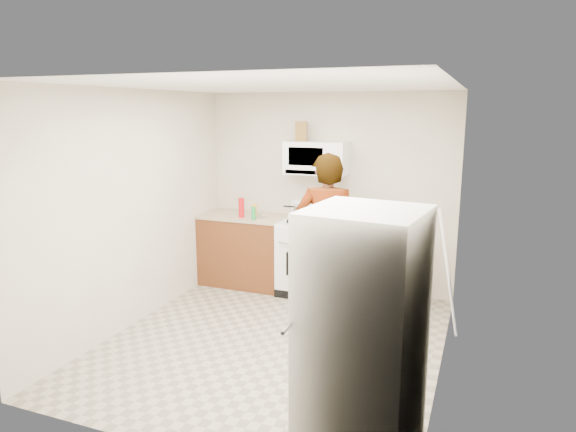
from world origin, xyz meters
The scene contains 20 objects.
floor centered at (0.00, 0.00, 0.00)m, with size 3.60×3.60×0.00m, color gray.
back_wall centered at (0.00, 1.79, 1.25)m, with size 3.20×0.02×2.50m, color beige.
right_wall centered at (1.59, 0.00, 1.25)m, with size 0.02×3.60×2.50m, color beige.
cabinet_left centered at (-1.04, 1.49, 0.45)m, with size 1.12×0.62×0.90m, color #5B2A15.
counter_left centered at (-1.04, 1.49, 0.92)m, with size 1.14×0.64×0.04m, color tan.
cabinet_right centered at (0.68, 1.49, 0.45)m, with size 0.80×0.62×0.90m, color #5B2A15.
counter_right centered at (0.68, 1.49, 0.92)m, with size 0.82×0.64×0.04m, color tan.
gas_range centered at (-0.10, 1.48, 0.49)m, with size 0.76×0.65×1.13m.
microwave centered at (-0.10, 1.61, 1.70)m, with size 0.76×0.38×0.40m, color white.
person centered at (0.29, 0.79, 0.92)m, with size 0.67×0.44×1.84m, color tan.
fridge centered at (1.20, -1.40, 0.85)m, with size 0.70×0.70×1.70m, color silver.
kettle centered at (0.72, 1.68, 1.02)m, with size 0.14×0.14×0.17m, color silver.
jug centered at (-0.30, 1.61, 2.02)m, with size 0.14×0.14×0.24m, color brown.
saucepan centered at (-0.28, 1.63, 1.02)m, with size 0.24×0.24×0.13m, color #AEAFB3.
tray centered at (-0.03, 1.36, 0.96)m, with size 0.25×0.16×0.05m, color white.
bottle_spray centered at (-1.01, 1.35, 1.06)m, with size 0.07×0.07×0.25m, color red.
bottle_hot_sauce centered at (-0.87, 1.44, 1.02)m, with size 0.05×0.05×0.16m, color gold.
bottle_green_cap centered at (-0.80, 1.25, 1.02)m, with size 0.05×0.05×0.17m, color #198C39.
pot_lid centered at (-0.79, 1.43, 0.94)m, with size 0.23×0.23×0.01m, color silver.
broom centered at (1.58, 0.71, 0.68)m, with size 0.03×0.03×1.36m, color silver.
Camera 1 is at (1.86, -4.41, 2.30)m, focal length 32.00 mm.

